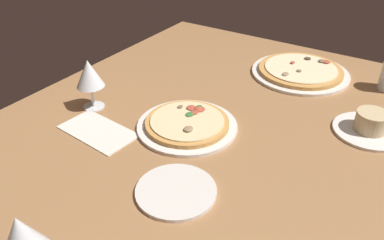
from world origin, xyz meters
TOP-DOWN VIEW (x-y plane):
  - dining_table at (0.00, 0.00)cm, footprint 150.00×110.00cm
  - pizza_main at (-0.23, -3.05)cm, footprint 27.60×27.60cm
  - pizza_side at (-49.55, 11.56)cm, footprint 33.34×33.34cm
  - ramekin_on_saucer at (-24.74, 39.47)cm, footprint 18.89×18.89cm
  - wine_glass_far at (54.09, 1.93)cm, footprint 7.72×7.72cm
  - wine_glass_near at (5.71, -32.70)cm, footprint 8.08×8.08cm
  - side_plate at (22.84, 9.04)cm, footprint 17.96×17.96cm
  - paper_menu at (14.68, -22.37)cm, footprint 13.59×22.43cm

SIDE VIEW (x-z plane):
  - dining_table at x=0.00cm, z-range 0.00..4.00cm
  - paper_menu at x=14.68cm, z-range 4.00..4.30cm
  - side_plate at x=22.84cm, z-range 4.00..4.90cm
  - pizza_main at x=-0.23cm, z-range 3.50..6.85cm
  - pizza_side at x=-49.55cm, z-range 3.51..6.84cm
  - ramekin_on_saucer at x=-24.74cm, z-range 3.09..9.23cm
  - wine_glass_near at x=5.71cm, z-range 7.02..22.23cm
  - wine_glass_far at x=54.09cm, z-range 7.36..23.26cm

